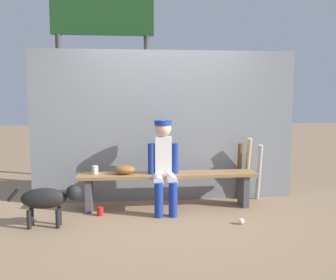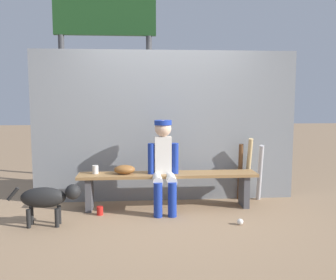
{
  "view_description": "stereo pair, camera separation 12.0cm",
  "coord_description": "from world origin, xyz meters",
  "px_view_note": "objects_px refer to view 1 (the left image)",
  "views": [
    {
      "loc": [
        -0.52,
        -4.92,
        1.51
      ],
      "look_at": [
        0.0,
        0.0,
        0.93
      ],
      "focal_mm": 40.05,
      "sensor_mm": 36.0,
      "label": 1
    },
    {
      "loc": [
        -0.4,
        -4.93,
        1.51
      ],
      "look_at": [
        0.0,
        0.0,
        0.93
      ],
      "focal_mm": 40.05,
      "sensor_mm": 36.0,
      "label": 2
    }
  ],
  "objects_px": {
    "bat_aluminum_silver": "(259,172)",
    "dog": "(49,199)",
    "bat_wood_dark": "(239,172)",
    "cup_on_bench": "(95,170)",
    "player_seated": "(164,162)",
    "baseball": "(241,221)",
    "cup_on_ground": "(100,211)",
    "bat_wood_natural": "(247,168)",
    "dugout_bench": "(168,181)",
    "scoreboard": "(106,31)",
    "baseball_glove": "(125,170)"
  },
  "relations": [
    {
      "from": "bat_aluminum_silver",
      "to": "dog",
      "type": "bearing_deg",
      "value": -163.78
    },
    {
      "from": "bat_wood_dark",
      "to": "cup_on_bench",
      "type": "xyz_separation_m",
      "value": [
        -2.05,
        -0.25,
        0.12
      ]
    },
    {
      "from": "player_seated",
      "to": "bat_wood_dark",
      "type": "relative_size",
      "value": 1.44
    },
    {
      "from": "player_seated",
      "to": "baseball",
      "type": "height_order",
      "value": "player_seated"
    },
    {
      "from": "player_seated",
      "to": "cup_on_ground",
      "type": "relative_size",
      "value": 10.86
    },
    {
      "from": "bat_wood_natural",
      "to": "dog",
      "type": "height_order",
      "value": "bat_wood_natural"
    },
    {
      "from": "dugout_bench",
      "to": "bat_aluminum_silver",
      "type": "relative_size",
      "value": 2.86
    },
    {
      "from": "cup_on_bench",
      "to": "player_seated",
      "type": "bearing_deg",
      "value": -10.37
    },
    {
      "from": "dugout_bench",
      "to": "baseball",
      "type": "xyz_separation_m",
      "value": [
        0.8,
        -0.74,
        -0.33
      ]
    },
    {
      "from": "bat_wood_dark",
      "to": "bat_wood_natural",
      "type": "distance_m",
      "value": 0.13
    },
    {
      "from": "bat_wood_dark",
      "to": "scoreboard",
      "type": "height_order",
      "value": "scoreboard"
    },
    {
      "from": "bat_aluminum_silver",
      "to": "cup_on_bench",
      "type": "bearing_deg",
      "value": -175.88
    },
    {
      "from": "dugout_bench",
      "to": "bat_wood_natural",
      "type": "relative_size",
      "value": 2.58
    },
    {
      "from": "scoreboard",
      "to": "dog",
      "type": "height_order",
      "value": "scoreboard"
    },
    {
      "from": "bat_wood_natural",
      "to": "baseball",
      "type": "bearing_deg",
      "value": -110.85
    },
    {
      "from": "bat_wood_dark",
      "to": "player_seated",
      "type": "bearing_deg",
      "value": -159.93
    },
    {
      "from": "dugout_bench",
      "to": "bat_wood_dark",
      "type": "xyz_separation_m",
      "value": [
        1.08,
        0.3,
        0.05
      ]
    },
    {
      "from": "dugout_bench",
      "to": "baseball",
      "type": "relative_size",
      "value": 32.45
    },
    {
      "from": "bat_wood_dark",
      "to": "baseball",
      "type": "distance_m",
      "value": 1.15
    },
    {
      "from": "cup_on_ground",
      "to": "scoreboard",
      "type": "height_order",
      "value": "scoreboard"
    },
    {
      "from": "bat_wood_dark",
      "to": "dog",
      "type": "height_order",
      "value": "bat_wood_dark"
    },
    {
      "from": "scoreboard",
      "to": "cup_on_bench",
      "type": "bearing_deg",
      "value": -93.69
    },
    {
      "from": "bat_aluminum_silver",
      "to": "scoreboard",
      "type": "relative_size",
      "value": 0.23
    },
    {
      "from": "bat_wood_dark",
      "to": "dog",
      "type": "relative_size",
      "value": 0.99
    },
    {
      "from": "dog",
      "to": "dugout_bench",
      "type": "bearing_deg",
      "value": 22.26
    },
    {
      "from": "dugout_bench",
      "to": "scoreboard",
      "type": "distance_m",
      "value": 2.84
    },
    {
      "from": "dugout_bench",
      "to": "bat_aluminum_silver",
      "type": "bearing_deg",
      "value": 9.26
    },
    {
      "from": "bat_wood_natural",
      "to": "baseball",
      "type": "height_order",
      "value": "bat_wood_natural"
    },
    {
      "from": "dugout_bench",
      "to": "cup_on_bench",
      "type": "height_order",
      "value": "cup_on_bench"
    },
    {
      "from": "baseball_glove",
      "to": "dugout_bench",
      "type": "bearing_deg",
      "value": 0.0
    },
    {
      "from": "cup_on_ground",
      "to": "dog",
      "type": "distance_m",
      "value": 0.71
    },
    {
      "from": "cup_on_ground",
      "to": "bat_wood_natural",
      "type": "bearing_deg",
      "value": 14.85
    },
    {
      "from": "dugout_bench",
      "to": "baseball",
      "type": "distance_m",
      "value": 1.14
    },
    {
      "from": "cup_on_ground",
      "to": "scoreboard",
      "type": "relative_size",
      "value": 0.03
    },
    {
      "from": "dugout_bench",
      "to": "bat_wood_dark",
      "type": "height_order",
      "value": "bat_wood_dark"
    },
    {
      "from": "player_seated",
      "to": "dugout_bench",
      "type": "bearing_deg",
      "value": 59.74
    },
    {
      "from": "dugout_bench",
      "to": "player_seated",
      "type": "relative_size",
      "value": 2.01
    },
    {
      "from": "bat_wood_dark",
      "to": "dog",
      "type": "distance_m",
      "value": 2.68
    },
    {
      "from": "bat_aluminum_silver",
      "to": "dog",
      "type": "xyz_separation_m",
      "value": [
        -2.79,
        -0.81,
        -0.08
      ]
    },
    {
      "from": "player_seated",
      "to": "dog",
      "type": "bearing_deg",
      "value": -160.88
    },
    {
      "from": "player_seated",
      "to": "baseball_glove",
      "type": "xyz_separation_m",
      "value": [
        -0.51,
        0.11,
        -0.12
      ]
    },
    {
      "from": "bat_wood_natural",
      "to": "scoreboard",
      "type": "height_order",
      "value": "scoreboard"
    },
    {
      "from": "dog",
      "to": "cup_on_ground",
      "type": "bearing_deg",
      "value": 32.6
    },
    {
      "from": "dugout_bench",
      "to": "cup_on_ground",
      "type": "xyz_separation_m",
      "value": [
        -0.89,
        -0.24,
        -0.32
      ]
    },
    {
      "from": "dugout_bench",
      "to": "bat_aluminum_silver",
      "type": "xyz_separation_m",
      "value": [
        1.34,
        0.22,
        0.05
      ]
    },
    {
      "from": "bat_wood_natural",
      "to": "dog",
      "type": "xyz_separation_m",
      "value": [
        -2.65,
        -0.91,
        -0.12
      ]
    },
    {
      "from": "bat_wood_natural",
      "to": "player_seated",
      "type": "bearing_deg",
      "value": -161.22
    },
    {
      "from": "player_seated",
      "to": "cup_on_ground",
      "type": "distance_m",
      "value": 1.03
    },
    {
      "from": "bat_wood_dark",
      "to": "scoreboard",
      "type": "xyz_separation_m",
      "value": [
        -1.95,
        1.24,
        2.16
      ]
    },
    {
      "from": "baseball",
      "to": "bat_wood_natural",
      "type": "bearing_deg",
      "value": 69.15
    }
  ]
}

